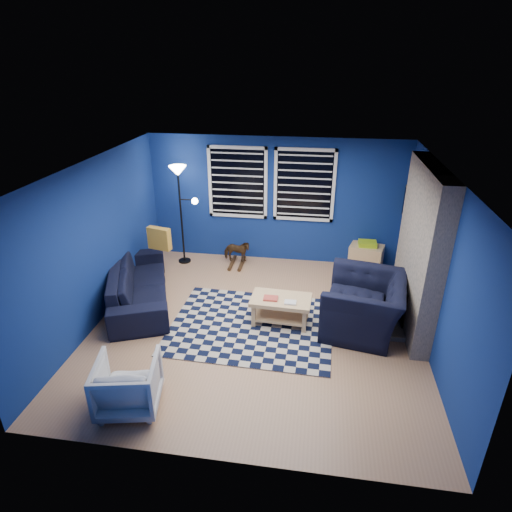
{
  "coord_description": "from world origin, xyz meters",
  "views": [
    {
      "loc": [
        0.84,
        -5.55,
        3.86
      ],
      "look_at": [
        -0.06,
        0.3,
        1.07
      ],
      "focal_mm": 30.0,
      "sensor_mm": 36.0,
      "label": 1
    }
  ],
  "objects": [
    {
      "name": "window_right",
      "position": [
        0.55,
        2.46,
        1.6
      ],
      "size": [
        1.17,
        0.06,
        1.42
      ],
      "color": "black",
      "rests_on": "wall_back"
    },
    {
      "name": "tv",
      "position": [
        2.45,
        2.0,
        1.4
      ],
      "size": [
        0.07,
        1.0,
        0.58
      ],
      "color": "black",
      "rests_on": "wall_right"
    },
    {
      "name": "rocking_horse",
      "position": [
        -0.72,
        2.08,
        0.3
      ],
      "size": [
        0.26,
        0.55,
        0.46
      ],
      "primitive_type": "imported",
      "rotation": [
        0.0,
        0.0,
        1.55
      ],
      "color": "#482617",
      "rests_on": "floor"
    },
    {
      "name": "wall_left",
      "position": [
        -2.5,
        0.0,
        1.25
      ],
      "size": [
        0.0,
        5.0,
        5.0
      ],
      "primitive_type": "plane",
      "rotation": [
        1.57,
        0.0,
        1.57
      ],
      "color": "navy",
      "rests_on": "floor"
    },
    {
      "name": "fireplace",
      "position": [
        2.36,
        0.5,
        1.2
      ],
      "size": [
        0.65,
        2.0,
        2.5
      ],
      "color": "gray",
      "rests_on": "floor"
    },
    {
      "name": "wall_back",
      "position": [
        0.0,
        2.5,
        1.25
      ],
      "size": [
        5.0,
        0.0,
        5.0
      ],
      "primitive_type": "plane",
      "rotation": [
        1.57,
        0.0,
        0.0
      ],
      "color": "navy",
      "rests_on": "floor"
    },
    {
      "name": "floor_lamp",
      "position": [
        -1.79,
        2.07,
        1.63
      ],
      "size": [
        0.54,
        0.33,
        1.98
      ],
      "color": "black",
      "rests_on": "floor"
    },
    {
      "name": "rug",
      "position": [
        -0.08,
        -0.01,
        0.01
      ],
      "size": [
        2.56,
        2.07,
        0.02
      ],
      "primitive_type": "cube",
      "rotation": [
        0.0,
        0.0,
        -0.03
      ],
      "color": "black",
      "rests_on": "floor"
    },
    {
      "name": "cabinet",
      "position": [
        1.83,
        2.25,
        0.27
      ],
      "size": [
        0.71,
        0.56,
        0.61
      ],
      "rotation": [
        0.0,
        0.0,
        -0.27
      ],
      "color": "tan",
      "rests_on": "floor"
    },
    {
      "name": "coffee_table",
      "position": [
        0.36,
        0.16,
        0.32
      ],
      "size": [
        0.95,
        0.58,
        0.46
      ],
      "rotation": [
        0.0,
        0.0,
        -0.05
      ],
      "color": "tan",
      "rests_on": "rug"
    },
    {
      "name": "ceiling",
      "position": [
        0.0,
        0.0,
        2.5
      ],
      "size": [
        5.0,
        5.0,
        0.0
      ],
      "primitive_type": "plane",
      "rotation": [
        3.14,
        0.0,
        0.0
      ],
      "color": "white",
      "rests_on": "wall_back"
    },
    {
      "name": "armchair_big",
      "position": [
        1.62,
        0.18,
        0.43
      ],
      "size": [
        1.49,
        1.35,
        0.85
      ],
      "primitive_type": "imported",
      "rotation": [
        0.0,
        0.0,
        -1.74
      ],
      "color": "black",
      "rests_on": "floor"
    },
    {
      "name": "sofa",
      "position": [
        -2.1,
        0.45,
        0.34
      ],
      "size": [
        2.47,
        1.69,
        0.67
      ],
      "primitive_type": "imported",
      "rotation": [
        0.0,
        0.0,
        1.95
      ],
      "color": "black",
      "rests_on": "floor"
    },
    {
      "name": "armchair_bent",
      "position": [
        -1.25,
        -1.9,
        0.33
      ],
      "size": [
        0.84,
        0.86,
        0.67
      ],
      "primitive_type": "imported",
      "rotation": [
        0.0,
        0.0,
        3.34
      ],
      "color": "gray",
      "rests_on": "floor"
    },
    {
      "name": "floor",
      "position": [
        0.0,
        0.0,
        0.0
      ],
      "size": [
        5.0,
        5.0,
        0.0
      ],
      "primitive_type": "plane",
      "color": "tan",
      "rests_on": "ground"
    },
    {
      "name": "window_left",
      "position": [
        -0.75,
        2.46,
        1.6
      ],
      "size": [
        1.17,
        0.06,
        1.42
      ],
      "color": "black",
      "rests_on": "wall_back"
    },
    {
      "name": "wall_right",
      "position": [
        2.5,
        0.0,
        1.25
      ],
      "size": [
        0.0,
        5.0,
        5.0
      ],
      "primitive_type": "plane",
      "rotation": [
        1.57,
        0.0,
        -1.57
      ],
      "color": "navy",
      "rests_on": "floor"
    },
    {
      "name": "throw_pillow",
      "position": [
        -1.95,
        1.18,
        0.88
      ],
      "size": [
        0.45,
        0.22,
        0.41
      ],
      "primitive_type": "cube",
      "rotation": [
        0.0,
        0.0,
        -0.23
      ],
      "color": "gold",
      "rests_on": "sofa"
    }
  ]
}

